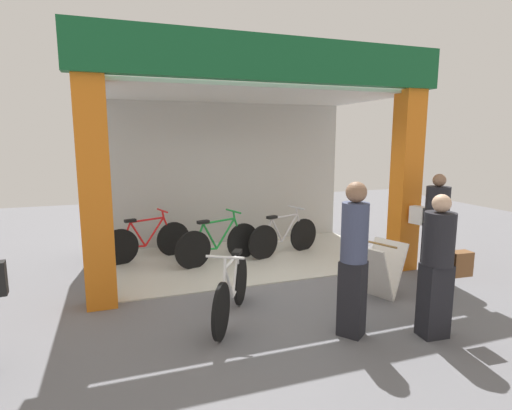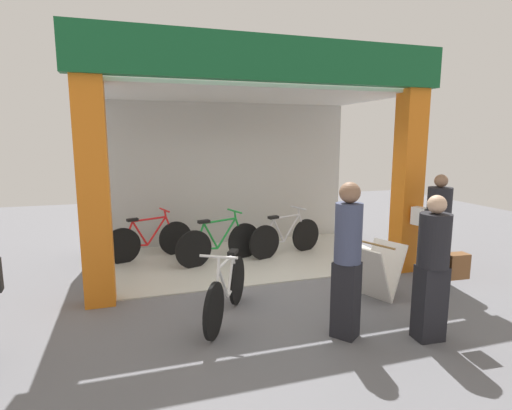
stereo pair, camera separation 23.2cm
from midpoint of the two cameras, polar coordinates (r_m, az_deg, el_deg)
name	(u,v)px [view 2 (the right image)]	position (r m, az deg, el deg)	size (l,w,h in m)	color
ground_plane	(269,284)	(6.46, 2.91, -11.10)	(18.64, 18.64, 0.00)	slate
shop_facade	(243,154)	(7.47, -0.93, 7.23)	(5.52, 3.09, 3.66)	beige
bicycle_inside_0	(286,237)	(7.89, 5.04, -4.50)	(1.62, 0.58, 0.93)	black
bicycle_inside_1	(150,240)	(7.84, -13.93, -4.82)	(1.63, 0.58, 0.93)	black
bicycle_inside_2	(220,243)	(7.39, -4.24, -5.35)	(1.67, 0.60, 0.95)	black
bicycle_parked_0	(227,291)	(5.19, -2.84, -12.01)	(0.86, 1.47, 0.92)	black
sandwich_board_sign	(376,271)	(6.09, 17.65, -8.88)	(0.83, 0.76, 0.80)	silver
pedestrian_1	(347,259)	(4.71, 14.13, -7.38)	(0.42, 0.42, 1.79)	black
pedestrian_2	(437,226)	(7.00, 24.95, -2.71)	(0.44, 0.68, 1.71)	black
pedestrian_3	(434,267)	(5.00, 25.02, -7.89)	(0.62, 0.36, 1.66)	black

